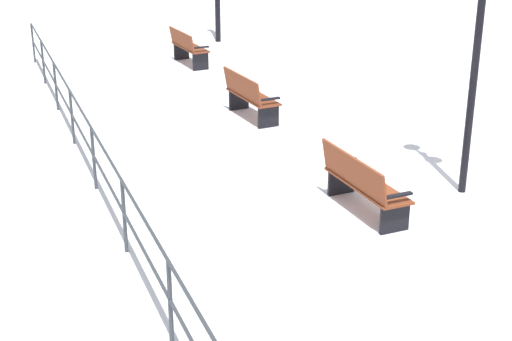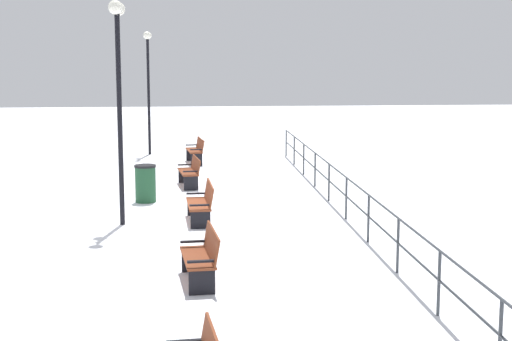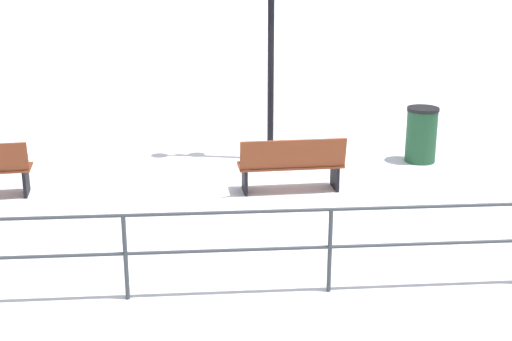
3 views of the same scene
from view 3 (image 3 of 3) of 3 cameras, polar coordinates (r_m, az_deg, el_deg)
name	(u,v)px [view 3 (image 3 of 3)]	position (r m, az deg, el deg)	size (l,w,h in m)	color
ground_plane	(289,187)	(11.80, 2.62, -1.33)	(80.00, 80.00, 0.00)	white
bench_third	(291,164)	(11.45, 2.81, 0.52)	(0.64, 1.70, 0.92)	brown
waterfront_railing	(330,235)	(8.17, 5.89, -5.06)	(0.05, 22.92, 1.03)	#383D42
trash_bin	(421,135)	(13.37, 12.93, 2.78)	(0.57, 0.57, 1.00)	#1E4C2D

